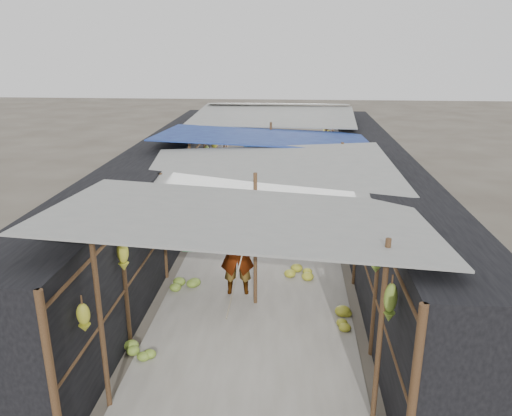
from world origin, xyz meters
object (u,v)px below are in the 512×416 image
(vendor_elderly, at_px, (237,251))
(vendor_seated, at_px, (331,213))
(crate_near, at_px, (284,242))
(shopper_blue, at_px, (229,198))
(black_basin, at_px, (334,250))

(vendor_elderly, relative_size, vendor_seated, 1.90)
(crate_near, height_order, vendor_elderly, vendor_elderly)
(crate_near, distance_m, vendor_elderly, 2.76)
(shopper_blue, bearing_deg, black_basin, -47.82)
(black_basin, bearing_deg, crate_near, 164.95)
(black_basin, bearing_deg, shopper_blue, 144.70)
(crate_near, relative_size, vendor_elderly, 0.24)
(shopper_blue, distance_m, vendor_seated, 2.81)
(vendor_elderly, xyz_separation_m, shopper_blue, (-0.68, 4.14, -0.18))
(black_basin, relative_size, vendor_elderly, 0.32)
(crate_near, distance_m, vendor_seated, 1.77)
(vendor_seated, bearing_deg, vendor_elderly, -41.45)
(crate_near, distance_m, black_basin, 1.26)
(crate_near, xyz_separation_m, black_basin, (1.22, -0.33, -0.05))
(vendor_elderly, xyz_separation_m, vendor_seated, (2.09, 3.74, -0.43))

